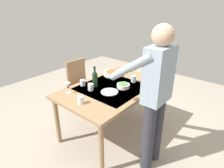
{
  "coord_description": "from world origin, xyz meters",
  "views": [
    {
      "loc": [
        1.87,
        1.58,
        1.9
      ],
      "look_at": [
        0.0,
        0.0,
        0.8
      ],
      "focal_mm": 30.78,
      "sensor_mm": 36.0,
      "label": 1
    }
  ],
  "objects_px": {
    "chair_near": "(80,82)",
    "water_cup_far_left": "(91,87)",
    "serving_bowl_pasta": "(113,73)",
    "wine_glass_left": "(68,86)",
    "dining_table": "(112,92)",
    "person_server": "(155,93)",
    "water_cup_far_right": "(83,83)",
    "water_cup_near_right": "(134,79)",
    "water_cup_near_left": "(81,100)",
    "dinner_plate_near": "(110,92)",
    "wine_bottle": "(95,79)",
    "side_bowl_salad": "(123,85)"
  },
  "relations": [
    {
      "from": "dinner_plate_near",
      "to": "dining_table",
      "type": "bearing_deg",
      "value": -151.68
    },
    {
      "from": "water_cup_near_right",
      "to": "water_cup_far_left",
      "type": "distance_m",
      "value": 0.67
    },
    {
      "from": "water_cup_far_right",
      "to": "chair_near",
      "type": "bearing_deg",
      "value": -126.92
    },
    {
      "from": "serving_bowl_pasta",
      "to": "wine_glass_left",
      "type": "bearing_deg",
      "value": -2.1
    },
    {
      "from": "dining_table",
      "to": "dinner_plate_near",
      "type": "xyz_separation_m",
      "value": [
        0.14,
        0.08,
        0.08
      ]
    },
    {
      "from": "dining_table",
      "to": "wine_glass_left",
      "type": "distance_m",
      "value": 0.63
    },
    {
      "from": "wine_bottle",
      "to": "side_bowl_salad",
      "type": "height_order",
      "value": "wine_bottle"
    },
    {
      "from": "dining_table",
      "to": "person_server",
      "type": "bearing_deg",
      "value": 77.58
    },
    {
      "from": "person_server",
      "to": "serving_bowl_pasta",
      "type": "height_order",
      "value": "person_server"
    },
    {
      "from": "water_cup_near_right",
      "to": "water_cup_far_left",
      "type": "relative_size",
      "value": 1.01
    },
    {
      "from": "wine_bottle",
      "to": "dinner_plate_near",
      "type": "relative_size",
      "value": 1.29
    },
    {
      "from": "water_cup_near_left",
      "to": "dining_table",
      "type": "bearing_deg",
      "value": -178.9
    },
    {
      "from": "wine_bottle",
      "to": "dinner_plate_near",
      "type": "xyz_separation_m",
      "value": [
        0.01,
        0.28,
        -0.1
      ]
    },
    {
      "from": "water_cup_far_left",
      "to": "water_cup_far_right",
      "type": "distance_m",
      "value": 0.2
    },
    {
      "from": "chair_near",
      "to": "wine_glass_left",
      "type": "relative_size",
      "value": 6.03
    },
    {
      "from": "wine_glass_left",
      "to": "water_cup_far_left",
      "type": "height_order",
      "value": "wine_glass_left"
    },
    {
      "from": "side_bowl_salad",
      "to": "water_cup_near_left",
      "type": "bearing_deg",
      "value": -9.84
    },
    {
      "from": "chair_near",
      "to": "water_cup_far_left",
      "type": "xyz_separation_m",
      "value": [
        0.42,
        0.71,
        0.27
      ]
    },
    {
      "from": "chair_near",
      "to": "water_cup_near_left",
      "type": "relative_size",
      "value": 9.36
    },
    {
      "from": "water_cup_far_left",
      "to": "person_server",
      "type": "bearing_deg",
      "value": 95.98
    },
    {
      "from": "dinner_plate_near",
      "to": "side_bowl_salad",
      "type": "bearing_deg",
      "value": 167.59
    },
    {
      "from": "chair_near",
      "to": "water_cup_far_right",
      "type": "xyz_separation_m",
      "value": [
        0.38,
        0.51,
        0.26
      ]
    },
    {
      "from": "water_cup_near_left",
      "to": "water_cup_far_right",
      "type": "height_order",
      "value": "water_cup_near_left"
    },
    {
      "from": "chair_near",
      "to": "water_cup_near_right",
      "type": "relative_size",
      "value": 9.34
    },
    {
      "from": "water_cup_far_left",
      "to": "dinner_plate_near",
      "type": "height_order",
      "value": "water_cup_far_left"
    },
    {
      "from": "chair_near",
      "to": "water_cup_far_right",
      "type": "relative_size",
      "value": 10.7
    },
    {
      "from": "chair_near",
      "to": "wine_glass_left",
      "type": "bearing_deg",
      "value": 39.41
    },
    {
      "from": "side_bowl_salad",
      "to": "dining_table",
      "type": "bearing_deg",
      "value": -54.78
    },
    {
      "from": "chair_near",
      "to": "dinner_plate_near",
      "type": "distance_m",
      "value": 1.02
    },
    {
      "from": "person_server",
      "to": "serving_bowl_pasta",
      "type": "bearing_deg",
      "value": -116.95
    },
    {
      "from": "water_cup_far_right",
      "to": "serving_bowl_pasta",
      "type": "relative_size",
      "value": 0.28
    },
    {
      "from": "chair_near",
      "to": "water_cup_far_left",
      "type": "height_order",
      "value": "chair_near"
    },
    {
      "from": "side_bowl_salad",
      "to": "water_cup_far_right",
      "type": "bearing_deg",
      "value": -57.27
    },
    {
      "from": "dining_table",
      "to": "water_cup_near_right",
      "type": "relative_size",
      "value": 15.35
    },
    {
      "from": "water_cup_near_right",
      "to": "dinner_plate_near",
      "type": "relative_size",
      "value": 0.42
    },
    {
      "from": "wine_bottle",
      "to": "dinner_plate_near",
      "type": "bearing_deg",
      "value": 87.03
    },
    {
      "from": "water_cup_far_right",
      "to": "wine_bottle",
      "type": "bearing_deg",
      "value": 121.05
    },
    {
      "from": "dining_table",
      "to": "wine_glass_left",
      "type": "bearing_deg",
      "value": -32.17
    },
    {
      "from": "water_cup_near_right",
      "to": "water_cup_far_left",
      "type": "xyz_separation_m",
      "value": [
        0.61,
        -0.28,
        -0.0
      ]
    },
    {
      "from": "person_server",
      "to": "side_bowl_salad",
      "type": "distance_m",
      "value": 0.69
    },
    {
      "from": "dining_table",
      "to": "water_cup_near_left",
      "type": "relative_size",
      "value": 15.38
    },
    {
      "from": "dinner_plate_near",
      "to": "water_cup_near_right",
      "type": "bearing_deg",
      "value": 174.68
    },
    {
      "from": "water_cup_far_right",
      "to": "side_bowl_salad",
      "type": "relative_size",
      "value": 0.47
    },
    {
      "from": "side_bowl_salad",
      "to": "dinner_plate_near",
      "type": "distance_m",
      "value": 0.24
    },
    {
      "from": "person_server",
      "to": "serving_bowl_pasta",
      "type": "xyz_separation_m",
      "value": [
        -0.53,
        -1.03,
        -0.18
      ]
    },
    {
      "from": "dining_table",
      "to": "serving_bowl_pasta",
      "type": "xyz_separation_m",
      "value": [
        -0.36,
        -0.29,
        0.11
      ]
    },
    {
      "from": "water_cup_far_right",
      "to": "serving_bowl_pasta",
      "type": "bearing_deg",
      "value": 172.94
    },
    {
      "from": "chair_near",
      "to": "water_cup_far_left",
      "type": "bearing_deg",
      "value": 59.51
    },
    {
      "from": "dining_table",
      "to": "wine_glass_left",
      "type": "relative_size",
      "value": 9.91
    },
    {
      "from": "person_server",
      "to": "water_cup_far_right",
      "type": "relative_size",
      "value": 19.86
    }
  ]
}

